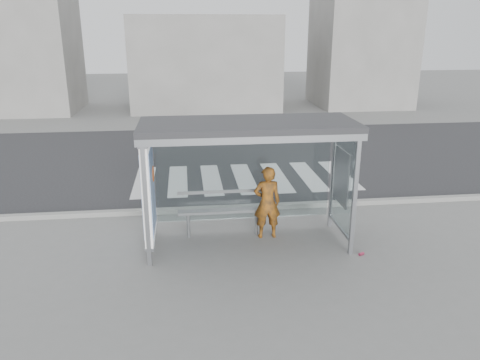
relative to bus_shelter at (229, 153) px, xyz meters
name	(u,v)px	position (x,y,z in m)	size (l,w,h in m)	color
ground	(248,244)	(0.37, -0.06, -1.98)	(80.00, 80.00, 0.00)	slate
road	(221,157)	(0.37, 6.94, -1.98)	(30.00, 10.00, 0.01)	#252527
curb	(237,208)	(0.37, 1.89, -1.92)	(30.00, 0.18, 0.12)	gray
crosswalk	(244,178)	(0.87, 4.44, -1.98)	(6.55, 3.00, 0.00)	silver
bus_shelter	(229,153)	(0.00, 0.00, 0.00)	(4.25, 1.65, 2.62)	gray
building_left	(17,55)	(-9.63, 17.94, 1.02)	(6.00, 5.00, 6.00)	gray
building_center	(205,63)	(0.37, 17.94, 0.52)	(8.00, 5.00, 5.00)	gray
building_right	(361,44)	(9.37, 17.94, 1.52)	(5.00, 5.00, 7.00)	gray
person	(267,202)	(0.83, 0.24, -1.18)	(0.58, 0.38, 1.60)	orange
bench	(222,210)	(-0.12, 0.44, -1.40)	(1.92, 0.33, 0.99)	slate
soda_can	(361,254)	(2.57, -0.86, -1.95)	(0.06, 0.06, 0.11)	#C4395D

